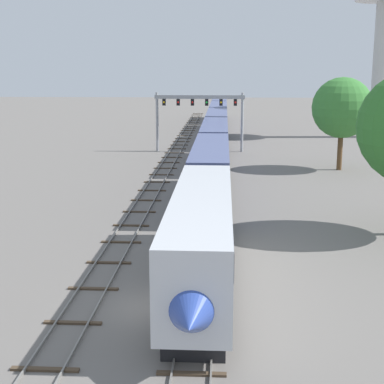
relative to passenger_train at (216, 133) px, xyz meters
The scene contains 6 objects.
ground_plane 51.22m from the passenger_train, 92.24° to the right, with size 400.00×400.00×0.00m, color slate.
track_main 9.24m from the passenger_train, 90.00° to the left, with size 2.60×200.00×0.16m.
track_near 12.66m from the passenger_train, 116.32° to the right, with size 2.60×160.00×0.16m.
passenger_train is the anchor object (origin of this frame).
signal_gantry 4.03m from the passenger_train, 160.84° to the left, with size 12.10×0.49×7.94m.
trackside_tree_mid 19.36m from the passenger_train, 42.42° to the right, with size 6.63×6.63×10.19m.
Camera 1 is at (3.10, -25.05, 11.07)m, focal length 53.24 mm.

